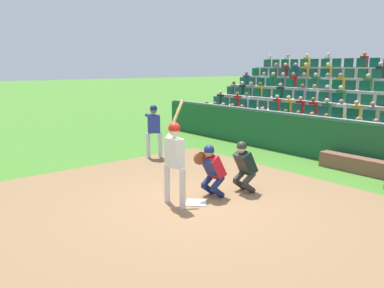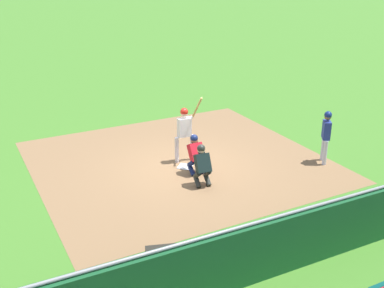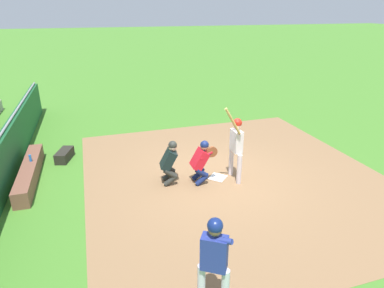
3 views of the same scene
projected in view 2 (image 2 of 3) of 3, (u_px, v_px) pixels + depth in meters
name	position (u px, v px, depth m)	size (l,w,h in m)	color
ground_plane	(185.00, 167.00, 15.02)	(160.00, 160.00, 0.00)	#427A28
infield_dirt_patch	(179.00, 161.00, 15.43)	(9.03, 8.41, 0.01)	olive
home_plate_marker	(185.00, 167.00, 15.01)	(0.44, 0.44, 0.02)	white
batter_at_plate	(185.00, 128.00, 15.04)	(0.73, 0.66, 2.26)	silver
catcher_crouching	(196.00, 152.00, 14.36)	(0.46, 0.71, 1.26)	navy
home_plate_umpire	(202.00, 164.00, 13.57)	(0.50, 0.52, 1.27)	#2A2D28
dugout_wall	(302.00, 238.00, 10.02)	(17.19, 0.24, 1.41)	#17512A
dugout_bench	(229.00, 260.00, 10.03)	(3.27, 0.40, 0.44)	brown
water_bottle_on_bench	(217.00, 250.00, 9.82)	(0.07, 0.07, 0.20)	blue
equipment_duffel_bag	(165.00, 255.00, 10.31)	(0.84, 0.36, 0.33)	black
on_deck_batter	(326.00, 132.00, 14.98)	(0.42, 0.51, 1.75)	silver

